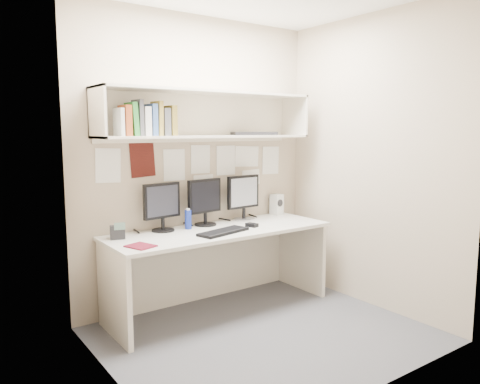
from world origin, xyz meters
TOP-DOWN VIEW (x-y plane):
  - floor at (0.00, 0.00)m, footprint 2.40×2.00m
  - wall_back at (0.00, 1.00)m, footprint 2.40×0.02m
  - wall_front at (0.00, -1.00)m, footprint 2.40×0.02m
  - wall_left at (-1.20, 0.00)m, footprint 0.02×2.00m
  - wall_right at (1.20, 0.00)m, footprint 0.02×2.00m
  - desk at (0.00, 0.65)m, footprint 2.00×0.70m
  - overhead_hutch at (0.00, 0.86)m, footprint 2.00×0.38m
  - pinned_papers at (0.00, 0.99)m, footprint 1.92×0.01m
  - monitor_left at (-0.44, 0.87)m, footprint 0.35×0.19m
  - monitor_center at (-0.01, 0.87)m, footprint 0.36×0.20m
  - monitor_right at (0.42, 0.87)m, footprint 0.37×0.20m
  - keyboard at (-0.07, 0.49)m, footprint 0.50×0.28m
  - mouse at (0.29, 0.56)m, footprint 0.09×0.12m
  - speaker at (0.87, 0.91)m, footprint 0.12×0.12m
  - blue_bottle at (-0.22, 0.81)m, footprint 0.06×0.06m
  - maroon_notebook at (-0.82, 0.46)m, footprint 0.22×0.24m
  - desk_phone at (-0.86, 0.81)m, footprint 0.14×0.13m
  - book_stack at (-0.60, 0.78)m, footprint 0.48×0.17m
  - hutch_tray at (0.50, 0.82)m, footprint 0.45×0.27m

SIDE VIEW (x-z plane):
  - floor at x=0.00m, z-range -0.01..0.01m
  - desk at x=0.00m, z-range 0.00..0.73m
  - maroon_notebook at x=-0.82m, z-range 0.73..0.74m
  - keyboard at x=-0.07m, z-range 0.73..0.75m
  - mouse at x=0.29m, z-range 0.73..0.76m
  - desk_phone at x=-0.86m, z-range 0.72..0.85m
  - blue_bottle at x=-0.22m, z-range 0.73..0.91m
  - speaker at x=0.87m, z-range 0.73..0.94m
  - monitor_left at x=-0.44m, z-range 0.75..1.16m
  - monitor_center at x=-0.01m, z-range 0.75..1.17m
  - monitor_right at x=0.42m, z-range 0.75..1.18m
  - pinned_papers at x=0.00m, z-range 1.01..1.49m
  - wall_back at x=0.00m, z-range 0.00..2.60m
  - wall_front at x=0.00m, z-range 0.00..2.60m
  - wall_left at x=-1.20m, z-range 0.00..2.60m
  - wall_right at x=1.20m, z-range 0.00..2.60m
  - hutch_tray at x=0.50m, z-range 1.54..1.57m
  - book_stack at x=-0.60m, z-range 1.52..1.80m
  - overhead_hutch at x=0.00m, z-range 1.52..1.92m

